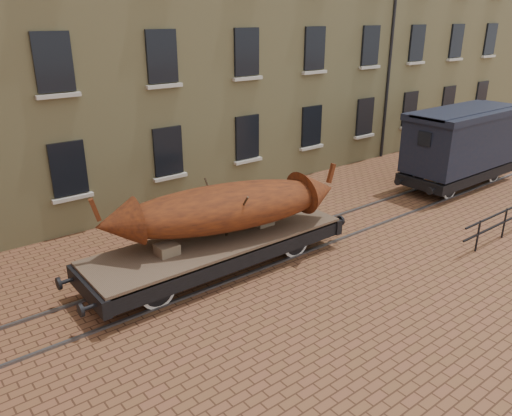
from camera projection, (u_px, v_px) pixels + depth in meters
ground at (316, 236)px, 16.14m from camera, size 90.00×90.00×0.00m
warehouse_cream at (215, 7)px, 22.67m from camera, size 40.00×10.19×14.00m
rail_track at (316, 235)px, 16.12m from camera, size 30.00×1.52×0.06m
flatcar_wagon at (218, 245)px, 13.68m from camera, size 8.27×2.24×1.25m
iron_boat at (226, 207)px, 13.46m from camera, size 6.95×3.14×1.65m
goods_van at (463, 139)px, 20.13m from camera, size 6.19×2.26×3.20m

